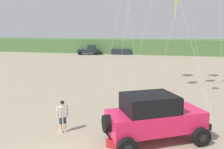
{
  "coord_description": "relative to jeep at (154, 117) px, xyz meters",
  "views": [
    {
      "loc": [
        4.04,
        -7.84,
        5.1
      ],
      "look_at": [
        1.15,
        3.92,
        2.89
      ],
      "focal_mm": 39.09,
      "sensor_mm": 36.0,
      "label": 1
    }
  ],
  "objects": [
    {
      "name": "dune_ridge",
      "position": [
        -7.14,
        43.67,
        0.35
      ],
      "size": [
        90.0,
        7.57,
        3.11
      ],
      "primitive_type": "cube",
      "color": "#4C703D",
      "rests_on": "ground_plane"
    },
    {
      "name": "jeep",
      "position": [
        0.0,
        0.0,
        0.0
      ],
      "size": [
        4.98,
        4.22,
        2.26
      ],
      "color": "#EA2151",
      "rests_on": "ground_plane"
    },
    {
      "name": "person_watching",
      "position": [
        -4.53,
        -0.07,
        -0.26
      ],
      "size": [
        0.48,
        0.47,
        1.67
      ],
      "color": "#DBB28E",
      "rests_on": "ground_plane"
    },
    {
      "name": "cooler_box",
      "position": [
        -1.66,
        -1.03,
        -1.01
      ],
      "size": [
        0.63,
        0.48,
        0.38
      ],
      "primitive_type": "cube",
      "rotation": [
        0.0,
        0.0,
        -0.22
      ],
      "color": "#B21E23",
      "rests_on": "ground_plane"
    },
    {
      "name": "distant_pickup",
      "position": [
        -16.2,
        38.12,
        -0.26
      ],
      "size": [
        4.9,
        3.28,
        1.98
      ],
      "color": "#1E232D",
      "rests_on": "ground_plane"
    },
    {
      "name": "distant_sedan",
      "position": [
        -9.81,
        40.04,
        -0.6
      ],
      "size": [
        4.34,
        2.08,
        1.2
      ],
      "primitive_type": "cube",
      "rotation": [
        0.0,
        0.0,
        0.09
      ],
      "color": "#1E232D",
      "rests_on": "ground_plane"
    }
  ]
}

